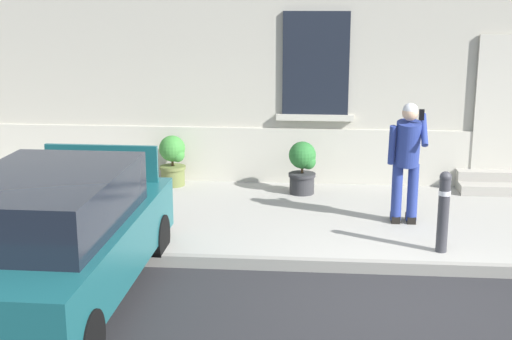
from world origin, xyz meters
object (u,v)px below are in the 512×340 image
Objects in this scene: hatchback_car_teal at (53,236)px; planter_charcoal at (303,166)px; bollard_near_person at (444,209)px; planter_olive at (173,159)px; person_on_phone at (407,155)px.

planter_charcoal is (2.59, 4.19, -0.18)m from hatchback_car_teal.
planter_olive is at bearing 144.37° from bollard_near_person.
bollard_near_person is 1.22× the size of planter_olive.
hatchback_car_teal is 3.91× the size of bollard_near_person.
planter_charcoal is at bearing 58.29° from hatchback_car_teal.
planter_charcoal is at bearing 125.30° from bollard_near_person.
planter_olive is 1.00× the size of planter_charcoal.
person_on_phone reaches higher than bollard_near_person.
person_on_phone reaches higher than planter_charcoal.
hatchback_car_teal reaches higher than bollard_near_person.
hatchback_car_teal is 4.75× the size of planter_olive.
hatchback_car_teal is 2.35× the size of person_on_phone.
bollard_near_person is at bearing -35.63° from planter_olive.
hatchback_car_teal is 4.53m from planter_olive.
planter_olive is 2.22m from planter_charcoal.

